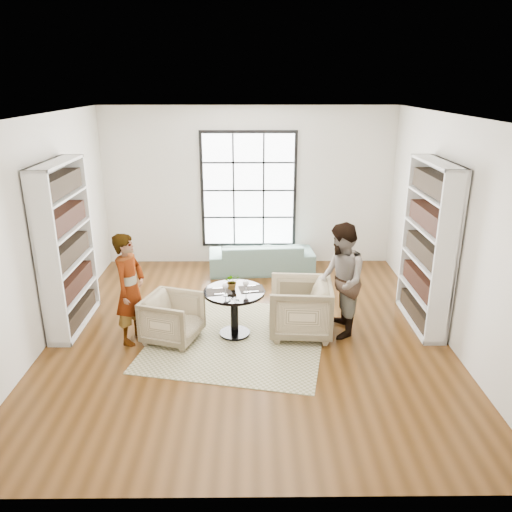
{
  "coord_description": "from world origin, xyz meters",
  "views": [
    {
      "loc": [
        0.06,
        -6.38,
        3.42
      ],
      "look_at": [
        0.12,
        0.4,
        1.02
      ],
      "focal_mm": 35.0,
      "sensor_mm": 36.0,
      "label": 1
    }
  ],
  "objects_px": {
    "armchair_left": "(173,318)",
    "flower_centerpiece": "(232,281)",
    "sofa": "(261,257)",
    "wine_glass_right": "(246,284)",
    "person_right": "(341,281)",
    "person_left": "(130,289)",
    "armchair_right": "(300,308)",
    "wine_glass_left": "(225,287)",
    "pedestal_table": "(234,303)"
  },
  "relations": [
    {
      "from": "person_right",
      "to": "wine_glass_right",
      "type": "relative_size",
      "value": 8.96
    },
    {
      "from": "armchair_right",
      "to": "wine_glass_left",
      "type": "height_order",
      "value": "wine_glass_left"
    },
    {
      "from": "armchair_left",
      "to": "person_left",
      "type": "relative_size",
      "value": 0.47
    },
    {
      "from": "armchair_left",
      "to": "wine_glass_left",
      "type": "height_order",
      "value": "wine_glass_left"
    },
    {
      "from": "person_left",
      "to": "flower_centerpiece",
      "type": "relative_size",
      "value": 6.71
    },
    {
      "from": "pedestal_table",
      "to": "armchair_left",
      "type": "distance_m",
      "value": 0.87
    },
    {
      "from": "sofa",
      "to": "armchair_right",
      "type": "distance_m",
      "value": 2.53
    },
    {
      "from": "armchair_right",
      "to": "flower_centerpiece",
      "type": "distance_m",
      "value": 1.03
    },
    {
      "from": "armchair_right",
      "to": "armchair_left",
      "type": "bearing_deg",
      "value": -80.48
    },
    {
      "from": "flower_centerpiece",
      "to": "sofa",
      "type": "bearing_deg",
      "value": 79.5
    },
    {
      "from": "sofa",
      "to": "flower_centerpiece",
      "type": "height_order",
      "value": "flower_centerpiece"
    },
    {
      "from": "person_right",
      "to": "wine_glass_left",
      "type": "height_order",
      "value": "person_right"
    },
    {
      "from": "wine_glass_right",
      "to": "sofa",
      "type": "bearing_deg",
      "value": 84.17
    },
    {
      "from": "person_left",
      "to": "wine_glass_right",
      "type": "distance_m",
      "value": 1.56
    },
    {
      "from": "pedestal_table",
      "to": "flower_centerpiece",
      "type": "relative_size",
      "value": 3.68
    },
    {
      "from": "person_left",
      "to": "sofa",
      "type": "bearing_deg",
      "value": -18.35
    },
    {
      "from": "armchair_left",
      "to": "armchair_right",
      "type": "bearing_deg",
      "value": -66.56
    },
    {
      "from": "pedestal_table",
      "to": "wine_glass_right",
      "type": "relative_size",
      "value": 4.7
    },
    {
      "from": "armchair_left",
      "to": "flower_centerpiece",
      "type": "xyz_separation_m",
      "value": [
        0.82,
        0.19,
        0.47
      ]
    },
    {
      "from": "person_left",
      "to": "wine_glass_left",
      "type": "distance_m",
      "value": 1.29
    },
    {
      "from": "person_left",
      "to": "person_right",
      "type": "xyz_separation_m",
      "value": [
        2.87,
        0.17,
        0.04
      ]
    },
    {
      "from": "person_left",
      "to": "pedestal_table",
      "type": "bearing_deg",
      "value": -68.23
    },
    {
      "from": "sofa",
      "to": "flower_centerpiece",
      "type": "distance_m",
      "value": 2.54
    },
    {
      "from": "wine_glass_left",
      "to": "armchair_right",
      "type": "bearing_deg",
      "value": 10.6
    },
    {
      "from": "pedestal_table",
      "to": "wine_glass_right",
      "type": "height_order",
      "value": "wine_glass_right"
    },
    {
      "from": "flower_centerpiece",
      "to": "armchair_left",
      "type": "bearing_deg",
      "value": -166.63
    },
    {
      "from": "sofa",
      "to": "flower_centerpiece",
      "type": "relative_size",
      "value": 8.44
    },
    {
      "from": "pedestal_table",
      "to": "wine_glass_left",
      "type": "height_order",
      "value": "wine_glass_left"
    },
    {
      "from": "pedestal_table",
      "to": "wine_glass_right",
      "type": "bearing_deg",
      "value": -20.86
    },
    {
      "from": "person_left",
      "to": "wine_glass_right",
      "type": "xyz_separation_m",
      "value": [
        1.56,
        0.07,
        0.04
      ]
    },
    {
      "from": "pedestal_table",
      "to": "person_left",
      "type": "height_order",
      "value": "person_left"
    },
    {
      "from": "armchair_left",
      "to": "wine_glass_right",
      "type": "relative_size",
      "value": 3.99
    },
    {
      "from": "person_left",
      "to": "armchair_left",
      "type": "bearing_deg",
      "value": -73.77
    },
    {
      "from": "flower_centerpiece",
      "to": "pedestal_table",
      "type": "bearing_deg",
      "value": -65.84
    },
    {
      "from": "sofa",
      "to": "armchair_right",
      "type": "bearing_deg",
      "value": 97.15
    },
    {
      "from": "pedestal_table",
      "to": "armchair_right",
      "type": "height_order",
      "value": "armchair_right"
    },
    {
      "from": "wine_glass_left",
      "to": "flower_centerpiece",
      "type": "xyz_separation_m",
      "value": [
        0.08,
        0.22,
        -0.01
      ]
    },
    {
      "from": "wine_glass_left",
      "to": "wine_glass_right",
      "type": "height_order",
      "value": "wine_glass_right"
    },
    {
      "from": "person_right",
      "to": "wine_glass_right",
      "type": "xyz_separation_m",
      "value": [
        -1.31,
        -0.1,
        0.0
      ]
    },
    {
      "from": "person_right",
      "to": "wine_glass_right",
      "type": "distance_m",
      "value": 1.31
    },
    {
      "from": "pedestal_table",
      "to": "armchair_right",
      "type": "distance_m",
      "value": 0.93
    },
    {
      "from": "person_right",
      "to": "wine_glass_left",
      "type": "relative_size",
      "value": 9.02
    },
    {
      "from": "wine_glass_right",
      "to": "pedestal_table",
      "type": "bearing_deg",
      "value": 159.14
    },
    {
      "from": "armchair_right",
      "to": "person_left",
      "type": "xyz_separation_m",
      "value": [
        -2.32,
        -0.17,
        0.38
      ]
    },
    {
      "from": "armchair_right",
      "to": "flower_centerpiece",
      "type": "height_order",
      "value": "flower_centerpiece"
    },
    {
      "from": "sofa",
      "to": "wine_glass_right",
      "type": "bearing_deg",
      "value": 80.04
    },
    {
      "from": "sofa",
      "to": "armchair_left",
      "type": "relative_size",
      "value": 2.7
    },
    {
      "from": "sofa",
      "to": "wine_glass_right",
      "type": "relative_size",
      "value": 10.76
    },
    {
      "from": "armchair_left",
      "to": "wine_glass_left",
      "type": "bearing_deg",
      "value": -73.9
    },
    {
      "from": "person_left",
      "to": "flower_centerpiece",
      "type": "height_order",
      "value": "person_left"
    }
  ]
}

